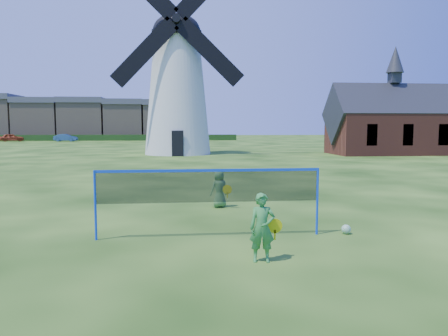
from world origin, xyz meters
name	(u,v)px	position (x,y,z in m)	size (l,w,h in m)	color
ground	(218,235)	(0.00, 0.00, 0.00)	(220.00, 220.00, 0.00)	black
windmill	(177,85)	(-1.08, 28.81, 6.13)	(11.27, 5.83, 16.88)	silver
chapel	(393,124)	(17.97, 26.85, 2.67)	(11.21, 5.44, 9.48)	brown
badminton_net	(209,187)	(-0.21, -0.21, 1.14)	(5.05, 0.05, 1.55)	blue
player_girl	(262,228)	(0.65, -2.06, 0.64)	(0.67, 0.37, 1.28)	#378A3E
player_boy	(219,189)	(0.34, 3.33, 0.57)	(0.69, 0.54, 1.15)	#508A42
play_ball	(346,229)	(2.99, -0.25, 0.11)	(0.22, 0.22, 0.22)	green
terraced_houses	(40,119)	(-26.37, 72.00, 3.81)	(51.93, 8.40, 8.12)	#9B8267
hedge	(56,138)	(-22.00, 66.00, 0.50)	(62.00, 0.80, 1.00)	#193814
car_left	(12,138)	(-28.14, 63.09, 0.63)	(1.49, 3.70, 1.26)	#99391B
car_right	(66,138)	(-19.45, 62.44, 0.60)	(1.28, 3.66, 1.21)	navy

